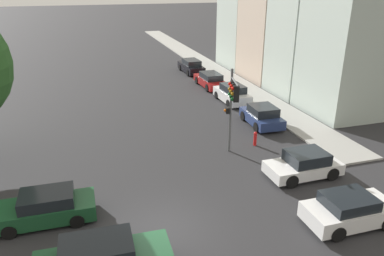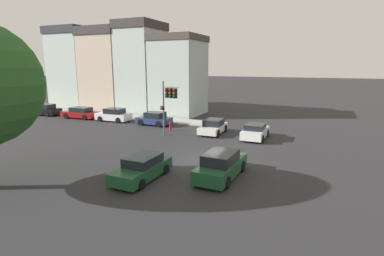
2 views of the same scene
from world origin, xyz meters
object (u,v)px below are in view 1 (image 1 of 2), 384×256
(crossing_car_1, at_px, (304,165))
(parked_car_0, at_px, (262,116))
(crossing_car_0, at_px, (45,208))
(parked_car_1, at_px, (232,94))
(parked_car_2, at_px, (210,80))
(traffic_signal, at_px, (233,97))
(fire_hydrant, at_px, (255,138))
(crossing_car_3, at_px, (350,210))
(parked_car_3, at_px, (191,66))

(crossing_car_1, distance_m, parked_car_0, 7.60)
(crossing_car_0, distance_m, parked_car_0, 16.24)
(parked_car_1, bearing_deg, parked_car_2, 0.15)
(traffic_signal, relative_size, parked_car_1, 1.22)
(fire_hydrant, bearing_deg, parked_car_1, 76.33)
(traffic_signal, relative_size, crossing_car_0, 1.19)
(crossing_car_0, height_order, fire_hydrant, crossing_car_0)
(crossing_car_3, bearing_deg, traffic_signal, 107.19)
(crossing_car_0, relative_size, crossing_car_1, 1.09)
(crossing_car_0, xyz_separation_m, parked_car_2, (14.26, 18.41, 0.02))
(crossing_car_3, bearing_deg, parked_car_1, 84.10)
(crossing_car_3, xyz_separation_m, parked_car_0, (1.84, 11.72, 0.02))
(traffic_signal, bearing_deg, crossing_car_3, 119.90)
(crossing_car_1, relative_size, parked_car_0, 1.03)
(parked_car_0, xyz_separation_m, parked_car_2, (-0.06, 10.75, -0.02))
(traffic_signal, xyz_separation_m, parked_car_0, (4.15, 4.07, -3.00))
(crossing_car_0, xyz_separation_m, crossing_car_1, (12.97, 0.18, 0.01))
(parked_car_0, height_order, parked_car_3, parked_car_3)
(crossing_car_3, bearing_deg, parked_car_2, 85.89)
(crossing_car_0, distance_m, parked_car_2, 23.28)
(crossing_car_3, distance_m, parked_car_1, 17.49)
(fire_hydrant, bearing_deg, parked_car_3, 84.44)
(crossing_car_1, xyz_separation_m, parked_car_3, (1.26, 24.49, 0.05))
(parked_car_0, bearing_deg, parked_car_1, 1.01)
(crossing_car_1, relative_size, parked_car_2, 0.83)
(parked_car_3, bearing_deg, traffic_signal, 167.47)
(crossing_car_0, relative_size, parked_car_3, 0.91)
(traffic_signal, relative_size, fire_hydrant, 5.59)
(crossing_car_1, height_order, fire_hydrant, crossing_car_1)
(traffic_signal, bearing_deg, crossing_car_0, 32.58)
(parked_car_3, distance_m, fire_hydrant, 20.21)
(parked_car_3, bearing_deg, parked_car_0, 178.66)
(crossing_car_0, height_order, parked_car_2, parked_car_2)
(crossing_car_0, distance_m, crossing_car_1, 12.97)
(crossing_car_0, height_order, parked_car_3, parked_car_3)
(fire_hydrant, bearing_deg, traffic_signal, -155.20)
(parked_car_1, bearing_deg, crossing_car_0, 131.30)
(parked_car_3, bearing_deg, crossing_car_0, 148.39)
(parked_car_3, relative_size, fire_hydrant, 5.14)
(crossing_car_3, distance_m, parked_car_2, 22.53)
(parked_car_2, relative_size, parked_car_3, 1.02)
(parked_car_1, bearing_deg, parked_car_0, 177.68)
(crossing_car_1, relative_size, parked_car_3, 0.84)
(traffic_signal, xyz_separation_m, parked_car_2, (4.08, 14.81, -3.01))
(parked_car_2, xyz_separation_m, parked_car_3, (-0.03, 6.27, 0.04))
(parked_car_0, xyz_separation_m, parked_car_1, (0.08, 5.66, 0.03))
(parked_car_1, bearing_deg, traffic_signal, 155.04)
(crossing_car_0, xyz_separation_m, crossing_car_3, (12.48, -4.05, 0.01))
(traffic_signal, bearing_deg, parked_car_2, -92.28)
(parked_car_0, relative_size, parked_car_2, 0.81)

